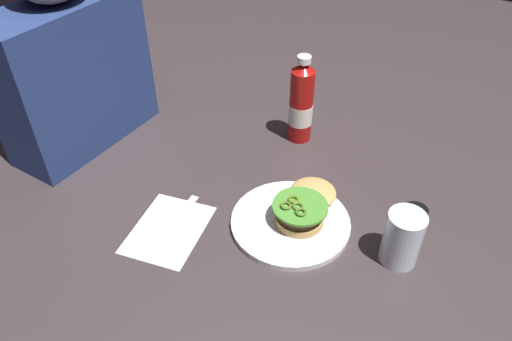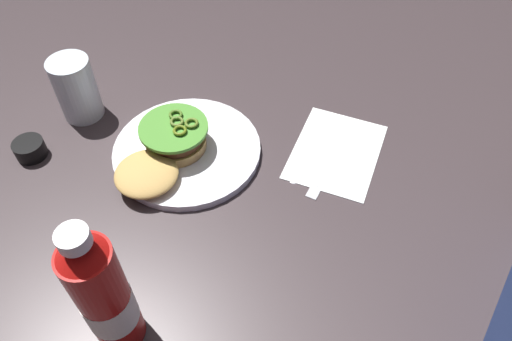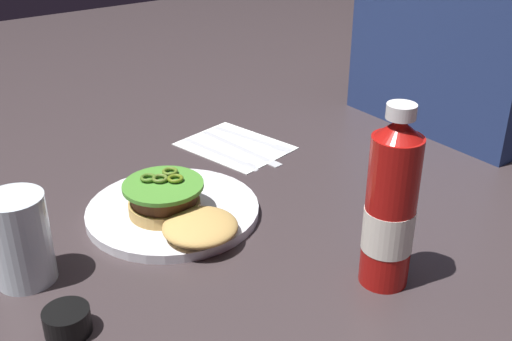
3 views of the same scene
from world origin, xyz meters
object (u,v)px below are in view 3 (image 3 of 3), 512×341
(condiment_cup, at_px, (67,321))
(diner_person, at_px, (457,5))
(dinner_plate, at_px, (173,211))
(fork_utensil, at_px, (258,140))
(ketchup_bottle, at_px, (390,209))
(water_glass, at_px, (20,239))
(napkin, at_px, (235,146))
(spoon_utensil, at_px, (230,156))
(butter_knife, at_px, (245,148))
(burger_sandwich, at_px, (177,208))

(condiment_cup, height_order, diner_person, diner_person)
(dinner_plate, bearing_deg, fork_utensil, 118.41)
(ketchup_bottle, relative_size, diner_person, 0.44)
(dinner_plate, height_order, diner_person, diner_person)
(water_glass, distance_m, napkin, 0.47)
(water_glass, height_order, spoon_utensil, water_glass)
(ketchup_bottle, bearing_deg, condiment_cup, -111.39)
(ketchup_bottle, relative_size, water_glass, 1.99)
(water_glass, height_order, butter_knife, water_glass)
(fork_utensil, bearing_deg, diner_person, 67.69)
(ketchup_bottle, distance_m, spoon_utensil, 0.41)
(spoon_utensil, xyz_separation_m, butter_knife, (-0.01, 0.04, -0.00))
(dinner_plate, bearing_deg, napkin, 125.03)
(dinner_plate, distance_m, burger_sandwich, 0.05)
(condiment_cup, bearing_deg, water_glass, -177.53)
(spoon_utensil, bearing_deg, diner_person, 75.31)
(napkin, xyz_separation_m, diner_person, (0.15, 0.39, 0.23))
(water_glass, distance_m, condiment_cup, 0.13)
(spoon_utensil, bearing_deg, butter_knife, 107.29)
(ketchup_bottle, xyz_separation_m, diner_person, (-0.29, 0.46, 0.13))
(burger_sandwich, bearing_deg, napkin, 129.61)
(condiment_cup, relative_size, napkin, 0.28)
(napkin, height_order, spoon_utensil, spoon_utensil)
(condiment_cup, height_order, spoon_utensil, condiment_cup)
(burger_sandwich, xyz_separation_m, diner_person, (-0.03, 0.61, 0.20))
(dinner_plate, height_order, burger_sandwich, burger_sandwich)
(fork_utensil, bearing_deg, water_glass, -70.55)
(burger_sandwich, distance_m, spoon_utensil, 0.24)
(dinner_plate, distance_m, condiment_cup, 0.26)
(spoon_utensil, bearing_deg, burger_sandwich, -51.90)
(dinner_plate, xyz_separation_m, water_glass, (0.03, -0.22, 0.05))
(dinner_plate, height_order, napkin, dinner_plate)
(water_glass, bearing_deg, condiment_cup, 2.47)
(water_glass, relative_size, condiment_cup, 2.25)
(spoon_utensil, relative_size, fork_utensil, 1.04)
(spoon_utensil, bearing_deg, condiment_cup, -56.05)
(burger_sandwich, relative_size, condiment_cup, 3.68)
(water_glass, xyz_separation_m, napkin, (-0.18, 0.43, -0.06))
(ketchup_bottle, relative_size, fork_utensil, 1.31)
(ketchup_bottle, distance_m, diner_person, 0.56)
(burger_sandwich, height_order, fork_utensil, burger_sandwich)
(diner_person, bearing_deg, ketchup_bottle, -58.26)
(condiment_cup, bearing_deg, ketchup_bottle, 68.61)
(fork_utensil, bearing_deg, napkin, -100.49)
(butter_knife, distance_m, diner_person, 0.46)
(ketchup_bottle, height_order, diner_person, diner_person)
(condiment_cup, bearing_deg, napkin, 125.19)
(burger_sandwich, distance_m, ketchup_bottle, 0.30)
(diner_person, bearing_deg, butter_knife, -107.77)
(fork_utensil, distance_m, diner_person, 0.43)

